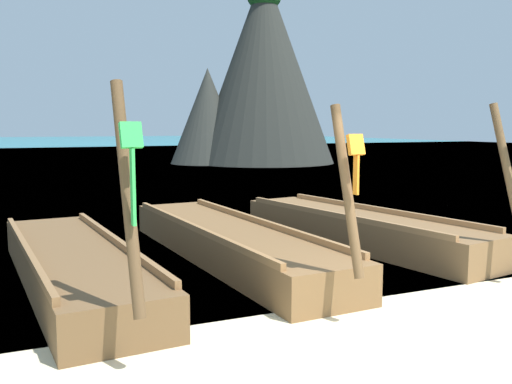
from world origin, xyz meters
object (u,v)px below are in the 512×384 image
(longtail_boat_orange_ribbon, at_px, (229,242))
(karst_rock, at_px, (257,72))
(longtail_boat_green_ribbon, at_px, (74,266))
(longtail_boat_turquoise_ribbon, at_px, (360,229))

(longtail_boat_orange_ribbon, xyz_separation_m, karst_rock, (11.00, 23.32, 5.32))
(longtail_boat_orange_ribbon, bearing_deg, longtail_boat_green_ribbon, -167.79)
(longtail_boat_orange_ribbon, height_order, longtail_boat_turquoise_ribbon, longtail_boat_turquoise_ribbon)
(longtail_boat_turquoise_ribbon, relative_size, karst_rock, 0.54)
(longtail_boat_turquoise_ribbon, distance_m, karst_rock, 25.23)
(longtail_boat_green_ribbon, bearing_deg, longtail_boat_turquoise_ribbon, 6.71)
(longtail_boat_orange_ribbon, xyz_separation_m, longtail_boat_turquoise_ribbon, (2.78, 0.06, 0.02))
(longtail_boat_turquoise_ribbon, bearing_deg, longtail_boat_orange_ribbon, -178.69)
(longtail_boat_green_ribbon, relative_size, longtail_boat_orange_ribbon, 0.91)
(longtail_boat_orange_ribbon, height_order, karst_rock, karst_rock)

